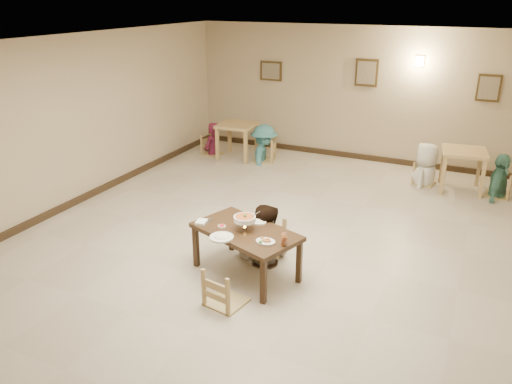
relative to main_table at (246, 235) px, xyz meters
The scene contains 31 objects.
floor 1.00m from the main_table, 87.29° to the left, with size 10.00×10.00×0.00m, color #BCB09D.
ceiling 2.54m from the main_table, 87.29° to the left, with size 10.00×10.00×0.00m, color silver.
wall_back 5.87m from the main_table, 89.62° to the left, with size 10.00×10.00×0.00m, color tan.
wall_left 4.14m from the main_table, 168.54° to the left, with size 10.00×10.00×0.00m, color tan.
baseboard_back 5.80m from the main_table, 89.62° to the left, with size 8.00×0.06×0.12m, color #2F2214.
baseboard_left 4.05m from the main_table, 168.45° to the left, with size 0.06×10.00×0.12m, color #2F2214.
picture_a 6.29m from the main_table, 110.57° to the left, with size 0.55×0.04×0.45m.
picture_b 5.93m from the main_table, 88.63° to the left, with size 0.50×0.04×0.60m.
picture_c 6.46m from the main_table, 65.39° to the left, with size 0.45×0.04×0.55m.
wall_sconce 6.14m from the main_table, 77.88° to the left, with size 0.16×0.05×0.22m, color #FFD88C.
main_table is the anchor object (origin of this frame).
chair_far 0.62m from the main_table, 90.16° to the left, with size 0.49×0.49×1.05m.
chair_near 0.75m from the main_table, 83.35° to the right, with size 0.45×0.45×0.96m.
main_diner 0.55m from the main_table, 85.00° to the left, with size 0.83×0.65×1.71m, color gray.
curry_warmer 0.24m from the main_table, 161.07° to the left, with size 0.33×0.30×0.27m.
rice_plate_far 0.30m from the main_table, 82.55° to the left, with size 0.26×0.26×0.06m.
rice_plate_near 0.41m from the main_table, 116.64° to the right, with size 0.31×0.31×0.07m.
fried_plate 0.46m from the main_table, 29.71° to the right, with size 0.26×0.26×0.06m.
chili_dish 0.35m from the main_table, behind, with size 0.11×0.11×0.02m.
napkin_cutlery 0.66m from the main_table, behind, with size 0.19×0.28×0.03m.
drink_glass 0.68m from the main_table, 16.63° to the right, with size 0.08×0.08×0.16m.
bg_table_left 5.28m from the main_table, 118.47° to the left, with size 0.88×0.88×0.82m.
bg_table_right 5.25m from the main_table, 62.63° to the left, with size 0.91×0.91×0.82m.
bg_chair_ll 5.61m from the main_table, 124.53° to the left, with size 0.43×0.43×0.91m.
bg_chair_lr 5.06m from the main_table, 111.54° to the left, with size 0.48×0.48×1.03m.
bg_chair_rl 5.04m from the main_table, 69.88° to the left, with size 0.41×0.41×0.87m.
bg_chair_rr 5.57m from the main_table, 56.22° to the left, with size 0.44×0.44×0.94m.
bg_diner_a 5.61m from the main_table, 124.53° to the left, with size 0.57×0.37×1.57m, color #5C1731.
bg_diner_b 5.07m from the main_table, 111.54° to the left, with size 1.10×0.63×1.71m, color teal.
bg_diner_c 5.04m from the main_table, 69.88° to the left, with size 0.83×0.54×1.70m, color silver.
bg_diner_d 5.57m from the main_table, 56.22° to the left, with size 0.98×0.41×1.67m, color #4E8F7B.
Camera 1 is at (2.65, -6.20, 3.62)m, focal length 35.00 mm.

